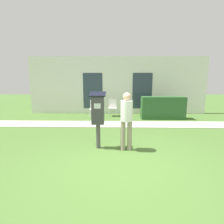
{
  "coord_description": "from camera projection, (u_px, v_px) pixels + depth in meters",
  "views": [
    {
      "loc": [
        -0.09,
        -3.68,
        1.9
      ],
      "look_at": [
        -0.19,
        0.96,
        1.05
      ],
      "focal_mm": 28.0,
      "sensor_mm": 36.0,
      "label": 1
    }
  ],
  "objects": [
    {
      "name": "ground_plane",
      "position": [
        120.0,
        165.0,
        3.96
      ],
      "size": [
        40.0,
        40.0,
        0.0
      ],
      "primitive_type": "plane",
      "color": "#476B2D"
    },
    {
      "name": "outdoor_chair_left",
      "position": [
        94.0,
        107.0,
        8.94
      ],
      "size": [
        0.44,
        0.44,
        0.9
      ],
      "rotation": [
        0.0,
        0.0,
        -0.38
      ],
      "color": "white",
      "rests_on": "ground"
    },
    {
      "name": "sidewalk",
      "position": [
        118.0,
        124.0,
        7.6
      ],
      "size": [
        12.0,
        1.1,
        0.02
      ],
      "color": "#B7B2A8",
      "rests_on": "ground"
    },
    {
      "name": "outdoor_chair_middle",
      "position": [
        113.0,
        106.0,
        9.35
      ],
      "size": [
        0.44,
        0.44,
        0.9
      ],
      "rotation": [
        0.0,
        0.0,
        -0.34
      ],
      "color": "white",
      "rests_on": "ground"
    },
    {
      "name": "building_facade",
      "position": [
        117.0,
        86.0,
        9.97
      ],
      "size": [
        10.0,
        0.26,
        3.2
      ],
      "color": "white",
      "rests_on": "ground"
    },
    {
      "name": "parking_meter",
      "position": [
        98.0,
        113.0,
        4.79
      ],
      "size": [
        0.44,
        0.31,
        1.59
      ],
      "color": "#4C4C4C",
      "rests_on": "ground"
    },
    {
      "name": "person_standing",
      "position": [
        127.0,
        117.0,
        4.67
      ],
      "size": [
        0.32,
        0.32,
        1.58
      ],
      "rotation": [
        0.0,
        0.0,
        -0.03
      ],
      "color": "gray",
      "rests_on": "ground"
    },
    {
      "name": "hedge_row",
      "position": [
        163.0,
        108.0,
        8.63
      ],
      "size": [
        2.11,
        0.6,
        1.1
      ],
      "color": "#285628",
      "rests_on": "ground"
    }
  ]
}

